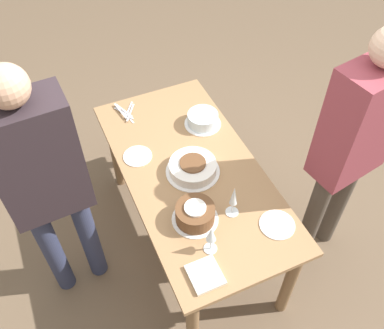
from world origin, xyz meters
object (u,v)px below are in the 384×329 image
object	(u,v)px
cake_front_chocolate	(195,214)
person_cutting	(44,179)
wine_glass_near	(234,197)
wine_glass_far	(211,236)
cake_center_white	(193,167)
cake_back_decorated	(203,119)
person_watching	(353,141)

from	to	relation	value
cake_front_chocolate	person_cutting	size ratio (longest dim) A/B	0.15
wine_glass_near	wine_glass_far	xyz separation A→B (m)	(0.15, -0.20, -0.01)
cake_center_white	cake_back_decorated	bearing A→B (deg)	146.84
cake_center_white	person_cutting	bearing A→B (deg)	-92.79
cake_center_white	wine_glass_far	xyz separation A→B (m)	(0.50, -0.13, 0.09)
wine_glass_near	wine_glass_far	distance (m)	0.25
cake_front_chocolate	wine_glass_far	world-z (taller)	wine_glass_far
cake_front_chocolate	cake_back_decorated	world-z (taller)	cake_front_chocolate
wine_glass_far	person_cutting	bearing A→B (deg)	-129.61
cake_center_white	cake_front_chocolate	world-z (taller)	cake_front_chocolate
person_watching	cake_front_chocolate	bearing A→B (deg)	-13.95
cake_center_white	person_watching	size ratio (longest dim) A/B	0.19
wine_glass_near	person_watching	bearing A→B (deg)	87.69
cake_back_decorated	wine_glass_far	bearing A→B (deg)	-22.49
wine_glass_near	person_cutting	xyz separation A→B (m)	(-0.39, -0.85, 0.14)
person_watching	wine_glass_far	bearing A→B (deg)	-1.50
person_cutting	wine_glass_near	bearing A→B (deg)	-27.17
cake_center_white	person_cutting	xyz separation A→B (m)	(-0.04, -0.78, 0.24)
cake_front_chocolate	cake_back_decorated	xyz separation A→B (m)	(-0.65, 0.34, -0.01)
cake_back_decorated	wine_glass_far	xyz separation A→B (m)	(0.84, -0.35, 0.08)
cake_back_decorated	person_watching	world-z (taller)	person_watching
cake_back_decorated	person_watching	bearing A→B (deg)	36.88
wine_glass_far	cake_center_white	bearing A→B (deg)	165.86
cake_center_white	cake_front_chocolate	xyz separation A→B (m)	(0.31, -0.12, 0.01)
person_watching	cake_back_decorated	bearing A→B (deg)	-62.75
cake_front_chocolate	cake_center_white	bearing A→B (deg)	158.18
wine_glass_near	cake_front_chocolate	bearing A→B (deg)	-101.10
person_watching	person_cutting	bearing A→B (deg)	-24.68
cake_back_decorated	wine_glass_near	size ratio (longest dim) A/B	1.11
person_cutting	cake_back_decorated	bearing A→B (deg)	13.91
wine_glass_near	person_watching	world-z (taller)	person_watching
cake_front_chocolate	person_cutting	xyz separation A→B (m)	(-0.35, -0.65, 0.23)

